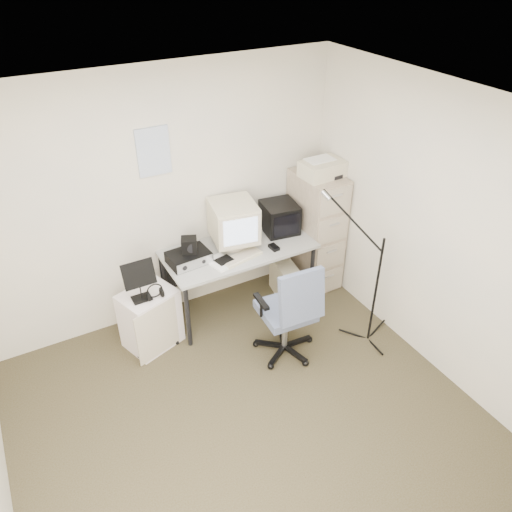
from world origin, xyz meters
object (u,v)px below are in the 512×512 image
filing_cabinet (315,230)px  side_cart (150,319)px  office_chair (286,309)px  desk (239,278)px

filing_cabinet → side_cart: size_ratio=2.18×
filing_cabinet → office_chair: filing_cabinet is taller
filing_cabinet → desk: (-0.95, -0.03, -0.29)m
filing_cabinet → desk: bearing=-178.2°
filing_cabinet → office_chair: bearing=-136.7°
office_chair → side_cart: office_chair is taller
office_chair → filing_cabinet: bearing=47.4°
desk → office_chair: (0.06, -0.81, 0.15)m
filing_cabinet → side_cart: 1.99m
desk → side_cart: (-1.00, -0.10, -0.07)m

